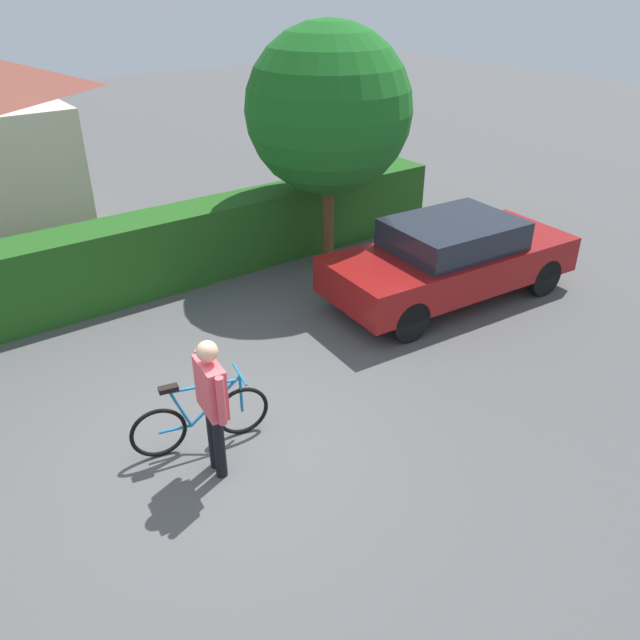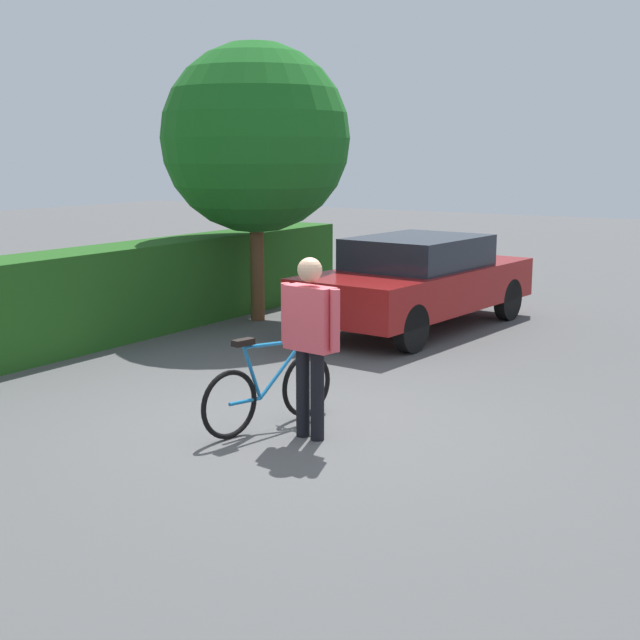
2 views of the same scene
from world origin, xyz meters
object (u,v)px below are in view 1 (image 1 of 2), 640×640
(bicycle, at_px, (201,419))
(person_rider, at_px, (212,398))
(parked_car_near, at_px, (451,258))
(tree_kerbside, at_px, (329,110))

(bicycle, bearing_deg, person_rider, -97.69)
(person_rider, bearing_deg, bicycle, 82.31)
(parked_car_near, xyz_separation_m, person_rider, (-5.30, -1.54, 0.27))
(bicycle, distance_m, tree_kerbside, 6.21)
(bicycle, distance_m, person_rider, 0.83)
(parked_car_near, distance_m, tree_kerbside, 3.35)
(parked_car_near, height_order, bicycle, parked_car_near)
(parked_car_near, distance_m, bicycle, 5.34)
(parked_car_near, xyz_separation_m, tree_kerbside, (-0.75, 2.48, 2.12))
(bicycle, bearing_deg, tree_kerbside, 38.02)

